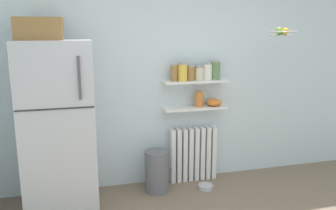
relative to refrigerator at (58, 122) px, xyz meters
The scene contains 16 objects.
back_wall 1.42m from the refrigerator, 16.35° to the left, with size 7.04×0.10×2.60m, color silver.
refrigerator is the anchor object (origin of this frame).
radiator 1.69m from the refrigerator, ahead, with size 0.58×0.12×0.67m.
wall_shelf_lower 1.58m from the refrigerator, ahead, with size 0.76×0.22×0.03m, color white.
wall_shelf_upper 1.61m from the refrigerator, ahead, with size 0.76×0.22×0.03m, color white.
storage_jar_0 1.39m from the refrigerator, ahead, with size 0.08×0.08×0.20m.
storage_jar_1 1.49m from the refrigerator, ahead, with size 0.11×0.11×0.21m.
storage_jar_2 1.58m from the refrigerator, ahead, with size 0.09×0.09×0.18m.
storage_jar_3 1.68m from the refrigerator, ahead, with size 0.11×0.11×0.17m.
storage_jar_4 1.78m from the refrigerator, ahead, with size 0.11×0.11×0.20m.
storage_jar_5 1.89m from the refrigerator, ahead, with size 0.11×0.11×0.23m.
vase 1.63m from the refrigerator, ahead, with size 0.11×0.11×0.18m, color #CC7033.
shelf_bowl 1.82m from the refrigerator, ahead, with size 0.19×0.19×0.09m, color orange.
trash_bin 1.25m from the refrigerator, ahead, with size 0.28×0.28×0.49m, color slate.
pet_food_bowl 1.85m from the refrigerator, ahead, with size 0.17×0.17×0.05m, color #B7B7BC.
hanging_fruit_basket 2.57m from the refrigerator, ahead, with size 0.33×0.33×0.09m.
Camera 1 is at (-1.13, -1.95, 1.86)m, focal length 37.25 mm.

